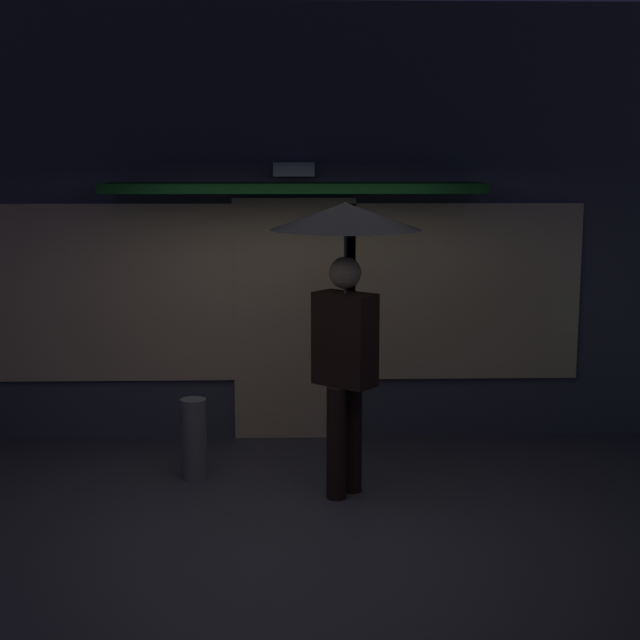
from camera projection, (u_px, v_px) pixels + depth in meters
ground_plane at (296, 528)px, 6.66m from camera, size 18.00×18.00×0.00m
building_facade at (294, 227)px, 8.64m from camera, size 8.42×1.00×3.88m
person_with_umbrella at (345, 268)px, 7.02m from camera, size 1.11×1.11×2.23m
sidewalk_bollard at (194, 439)px, 7.63m from camera, size 0.21×0.21×0.66m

